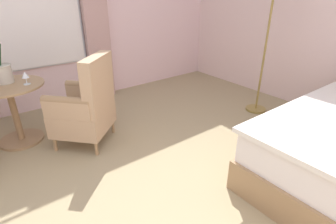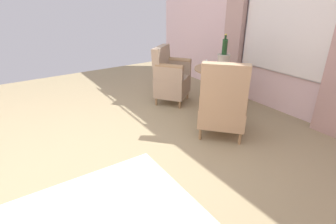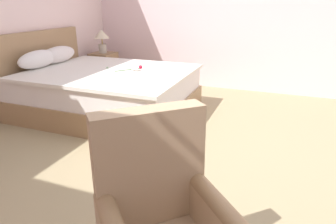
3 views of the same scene
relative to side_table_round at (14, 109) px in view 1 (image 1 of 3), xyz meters
name	(u,v)px [view 1 (image 1 of 3)]	position (x,y,z in m)	size (l,w,h in m)	color
side_table_round	(14,109)	(0.00, 0.00, 0.00)	(0.72, 0.72, 0.68)	#9B7952
champagne_bucket	(2,70)	(-0.09, 0.00, 0.42)	(0.19, 0.19, 0.50)	#BAB7A6
wine_glass_near_edge	(25,76)	(0.11, 0.17, 0.37)	(0.07, 0.07, 0.13)	white
armchair_by_window	(86,106)	(0.50, 0.63, 0.04)	(0.79, 0.79, 0.99)	#9B7952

